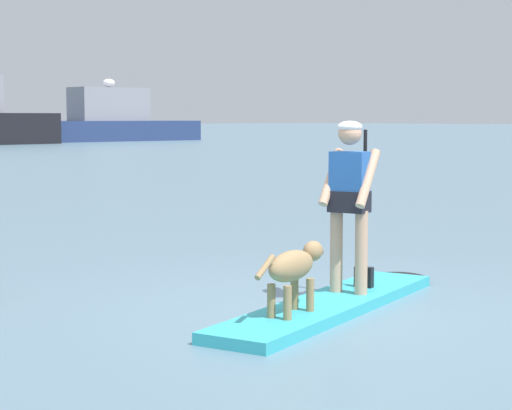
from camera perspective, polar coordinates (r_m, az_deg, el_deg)
The scene contains 5 objects.
ground_plane at distance 8.52m, azimuth 4.49°, elevation -6.51°, with size 400.00×400.00×0.00m, color slate.
paddleboard at distance 8.72m, azimuth 5.17°, elevation -5.92°, with size 3.69×1.71×0.10m.
person_paddler at distance 8.76m, azimuth 5.80°, elevation 0.66°, with size 0.67×0.57×1.63m.
dog at distance 7.86m, azimuth 2.35°, elevation -3.85°, with size 1.10×0.43×0.58m.
moored_boat_far_port at distance 70.04m, azimuth -8.59°, elevation 5.11°, with size 12.56×3.70×4.58m.
Camera 1 is at (-6.01, -5.79, 1.76)m, focal length 65.08 mm.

